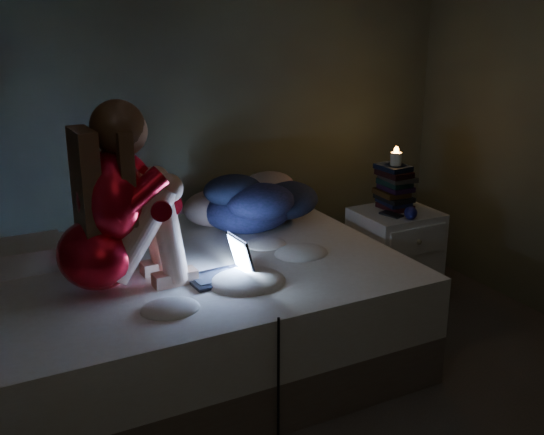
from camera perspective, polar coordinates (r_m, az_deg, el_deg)
wall_back at (r=4.19m, az=-6.49°, el=9.87°), size 3.60×0.02×2.60m
bed at (r=3.62m, az=-7.03°, el=-8.19°), size 2.15×1.61×0.59m
pillow at (r=3.63m, az=-20.78°, el=-3.08°), size 0.43×0.30×0.12m
woman at (r=3.08m, az=-15.21°, el=1.42°), size 0.57×0.38×0.90m
laptop at (r=3.24m, az=-4.69°, el=-3.61°), size 0.31×0.23×0.21m
clothes_pile at (r=3.96m, az=-2.03°, el=1.57°), size 0.70×0.62×0.35m
nightstand at (r=4.32m, az=10.43°, el=-3.53°), size 0.48×0.43×0.64m
book_stack at (r=4.22m, az=10.47°, el=2.47°), size 0.19×0.25×0.27m
candle at (r=4.18m, az=10.60°, el=4.76°), size 0.07×0.07×0.08m
phone at (r=4.12m, az=10.23°, el=0.26°), size 0.10×0.15×0.01m
blue_orb at (r=4.06m, az=11.86°, el=0.38°), size 0.08×0.08×0.08m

